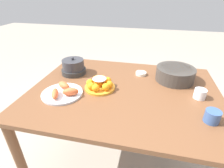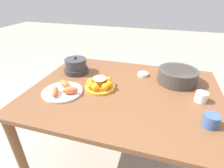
{
  "view_description": "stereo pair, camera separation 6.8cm",
  "coord_description": "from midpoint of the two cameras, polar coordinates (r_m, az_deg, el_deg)",
  "views": [
    {
      "loc": [
        0.15,
        -1.06,
        1.41
      ],
      "look_at": [
        -0.09,
        -0.01,
        0.81
      ],
      "focal_mm": 28.0,
      "sensor_mm": 36.0,
      "label": 1
    },
    {
      "loc": [
        0.22,
        -1.04,
        1.41
      ],
      "look_at": [
        -0.09,
        -0.01,
        0.81
      ],
      "focal_mm": 28.0,
      "sensor_mm": 36.0,
      "label": 2
    }
  ],
  "objects": [
    {
      "name": "cup_near",
      "position": [
        1.07,
        28.34,
        -9.32
      ],
      "size": [
        0.08,
        0.08,
        0.07
      ],
      "color": "#38568E",
      "rests_on": "dining_table"
    },
    {
      "name": "warming_pot",
      "position": [
        1.49,
        -13.76,
        5.39
      ],
      "size": [
        0.2,
        0.2,
        0.15
      ],
      "color": "#2D2D2D",
      "rests_on": "dining_table"
    },
    {
      "name": "cake_plate",
      "position": [
        1.24,
        -5.59,
        -0.12
      ],
      "size": [
        0.22,
        0.22,
        0.09
      ],
      "color": "gold",
      "rests_on": "dining_table"
    },
    {
      "name": "ground_plane",
      "position": [
        1.77,
        1.87,
        -23.84
      ],
      "size": [
        12.0,
        12.0,
        0.0
      ],
      "primitive_type": "plane",
      "color": "#9E9384"
    },
    {
      "name": "seafood_platter",
      "position": [
        1.23,
        -17.3,
        -2.55
      ],
      "size": [
        0.27,
        0.27,
        0.07
      ],
      "color": "silver",
      "rests_on": "dining_table"
    },
    {
      "name": "serving_bowl",
      "position": [
        1.41,
        18.62,
        3.19
      ],
      "size": [
        0.29,
        0.29,
        0.1
      ],
      "color": "#3D3833",
      "rests_on": "dining_table"
    },
    {
      "name": "sauce_bowl",
      "position": [
        1.46,
        8.11,
        3.45
      ],
      "size": [
        0.09,
        0.09,
        0.02
      ],
      "color": "silver",
      "rests_on": "dining_table"
    },
    {
      "name": "dining_table",
      "position": [
        1.29,
        2.35,
        -5.5
      ],
      "size": [
        1.31,
        1.0,
        0.77
      ],
      "color": "brown",
      "rests_on": "ground_plane"
    },
    {
      "name": "cup_far",
      "position": [
        1.25,
        25.45,
        -3.01
      ],
      "size": [
        0.08,
        0.08,
        0.06
      ],
      "color": "white",
      "rests_on": "dining_table"
    }
  ]
}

